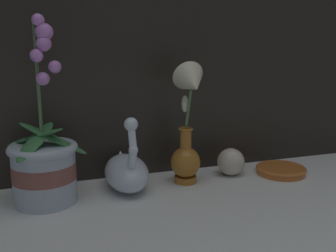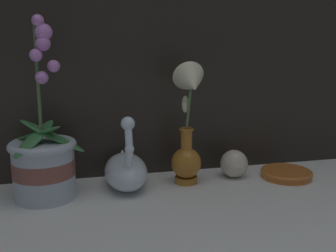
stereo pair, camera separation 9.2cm
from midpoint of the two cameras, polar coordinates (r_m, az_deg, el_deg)
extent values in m
plane|color=silver|center=(0.99, 0.34, -10.44)|extent=(2.80, 2.80, 0.00)
cylinder|color=#B2BCCC|center=(1.00, -20.07, -6.57)|extent=(0.15, 0.15, 0.14)
cylinder|color=brown|center=(1.00, -20.10, -6.19)|extent=(0.15, 0.15, 0.04)
torus|color=#B2BCCC|center=(0.98, -20.34, -3.08)|extent=(0.16, 0.16, 0.02)
cylinder|color=#4C6B3D|center=(0.95, -21.01, 5.62)|extent=(0.01, 0.03, 0.28)
ellipsoid|color=#38703D|center=(0.97, -18.97, -1.76)|extent=(0.16, 0.08, 0.09)
ellipsoid|color=#38703D|center=(0.99, -21.46, -1.60)|extent=(0.16, 0.16, 0.07)
ellipsoid|color=#38703D|center=(0.96, -21.36, -2.13)|extent=(0.11, 0.14, 0.07)
sphere|color=#C67AD1|center=(0.95, -21.13, 14.17)|extent=(0.03, 0.03, 0.03)
sphere|color=#C67AD1|center=(0.95, -20.32, 12.68)|extent=(0.04, 0.04, 0.04)
sphere|color=#C67AD1|center=(0.94, -20.36, 11.13)|extent=(0.03, 0.03, 0.03)
sphere|color=#C67AD1|center=(0.94, -21.29, 9.50)|extent=(0.03, 0.03, 0.03)
sphere|color=#C67AD1|center=(0.94, -18.88, 8.11)|extent=(0.03, 0.03, 0.03)
sphere|color=#C67AD1|center=(0.94, -20.45, 6.43)|extent=(0.03, 0.03, 0.03)
ellipsoid|color=silver|center=(1.04, -8.61, -6.77)|extent=(0.11, 0.18, 0.09)
cone|color=silver|center=(1.10, -9.25, -4.98)|extent=(0.06, 0.07, 0.07)
cylinder|color=silver|center=(0.96, -8.02, -4.95)|extent=(0.02, 0.05, 0.07)
sphere|color=silver|center=(0.93, -7.89, -3.51)|extent=(0.02, 0.02, 0.02)
cylinder|color=silver|center=(0.94, -8.06, -1.65)|extent=(0.02, 0.04, 0.06)
sphere|color=silver|center=(0.94, -8.22, 0.21)|extent=(0.03, 0.03, 0.03)
cylinder|color=#B26B23|center=(1.09, 0.09, -7.71)|extent=(0.06, 0.06, 0.02)
ellipsoid|color=#B26B23|center=(1.07, 0.09, -5.33)|extent=(0.08, 0.08, 0.08)
cylinder|color=#B26B23|center=(1.05, 0.09, -1.92)|extent=(0.03, 0.03, 0.05)
torus|color=#B26B23|center=(1.05, 0.09, -0.46)|extent=(0.04, 0.04, 0.01)
cylinder|color=#567A47|center=(1.02, 0.37, 2.29)|extent=(0.01, 0.04, 0.11)
cone|color=beige|center=(0.99, 0.88, 6.33)|extent=(0.08, 0.10, 0.10)
ellipsoid|color=beige|center=(1.02, -0.11, 3.22)|extent=(0.02, 0.02, 0.04)
sphere|color=beige|center=(1.14, 6.82, -5.21)|extent=(0.08, 0.08, 0.08)
cylinder|color=#C66628|center=(1.19, 13.94, -6.30)|extent=(0.14, 0.14, 0.02)
torus|color=#C66628|center=(1.18, 13.95, -6.05)|extent=(0.14, 0.14, 0.01)
camera|label=1|loc=(0.05, -92.58, -0.56)|focal=42.00mm
camera|label=2|loc=(0.05, 87.42, 0.56)|focal=42.00mm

